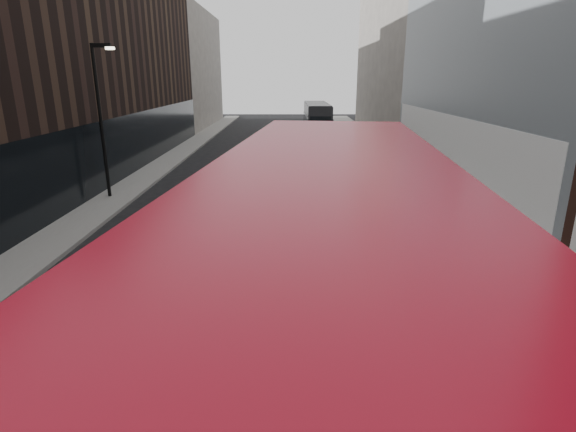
{
  "coord_description": "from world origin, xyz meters",
  "views": [
    {
      "loc": [
        0.49,
        -3.21,
        5.72
      ],
      "look_at": [
        0.46,
        7.16,
        2.5
      ],
      "focal_mm": 28.0,
      "sensor_mm": 36.0,
      "label": 1
    }
  ],
  "objects_px": {
    "red_bus": "(325,392)",
    "car_b": "(357,179)",
    "grey_bus": "(317,118)",
    "street_lamp": "(101,112)",
    "car_a": "(327,177)",
    "car_c": "(328,142)"
  },
  "relations": [
    {
      "from": "red_bus",
      "to": "car_b",
      "type": "distance_m",
      "value": 19.07
    },
    {
      "from": "car_b",
      "to": "grey_bus",
      "type": "bearing_deg",
      "value": 84.7
    },
    {
      "from": "red_bus",
      "to": "car_b",
      "type": "bearing_deg",
      "value": 86.72
    },
    {
      "from": "street_lamp",
      "to": "grey_bus",
      "type": "xyz_separation_m",
      "value": [
        11.47,
        24.8,
        -2.46
      ]
    },
    {
      "from": "car_a",
      "to": "car_b",
      "type": "distance_m",
      "value": 1.64
    },
    {
      "from": "red_bus",
      "to": "car_c",
      "type": "bearing_deg",
      "value": 91.31
    },
    {
      "from": "car_a",
      "to": "red_bus",
      "type": "bearing_deg",
      "value": -89.45
    },
    {
      "from": "grey_bus",
      "to": "car_a",
      "type": "height_order",
      "value": "grey_bus"
    },
    {
      "from": "grey_bus",
      "to": "car_a",
      "type": "bearing_deg",
      "value": -92.44
    },
    {
      "from": "red_bus",
      "to": "grey_bus",
      "type": "height_order",
      "value": "red_bus"
    },
    {
      "from": "street_lamp",
      "to": "car_c",
      "type": "xyz_separation_m",
      "value": [
        11.75,
        14.52,
        -3.41
      ]
    },
    {
      "from": "red_bus",
      "to": "car_a",
      "type": "bearing_deg",
      "value": 91.35
    },
    {
      "from": "car_b",
      "to": "car_c",
      "type": "distance_m",
      "value": 13.25
    },
    {
      "from": "street_lamp",
      "to": "car_c",
      "type": "height_order",
      "value": "street_lamp"
    },
    {
      "from": "street_lamp",
      "to": "red_bus",
      "type": "bearing_deg",
      "value": -62.51
    },
    {
      "from": "grey_bus",
      "to": "car_c",
      "type": "distance_m",
      "value": 10.33
    },
    {
      "from": "red_bus",
      "to": "car_b",
      "type": "height_order",
      "value": "red_bus"
    },
    {
      "from": "street_lamp",
      "to": "red_bus",
      "type": "xyz_separation_m",
      "value": [
        9.07,
        -17.43,
        -1.49
      ]
    },
    {
      "from": "grey_bus",
      "to": "car_b",
      "type": "relative_size",
      "value": 2.35
    },
    {
      "from": "street_lamp",
      "to": "car_a",
      "type": "bearing_deg",
      "value": 10.6
    },
    {
      "from": "street_lamp",
      "to": "grey_bus",
      "type": "relative_size",
      "value": 0.7
    },
    {
      "from": "street_lamp",
      "to": "red_bus",
      "type": "distance_m",
      "value": 19.71
    }
  ]
}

